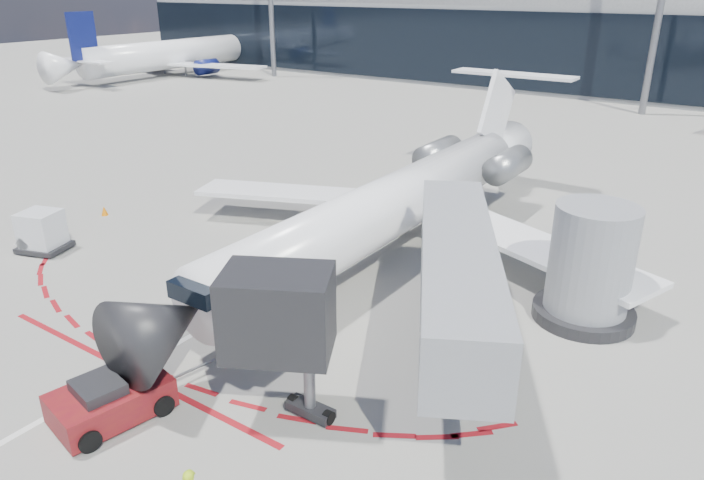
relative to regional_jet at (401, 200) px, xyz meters
The scene contains 10 objects.
ground 4.80m from the regional_jet, 124.27° to the right, with size 260.00×260.00×0.00m, color gray.
apron_centerline 3.70m from the regional_jet, 149.59° to the right, with size 0.25×40.00×0.01m, color silver.
apron_stop_bar 15.23m from the regional_jet, 98.71° to the right, with size 14.00×0.25×0.01m, color maroon.
terminal_building 61.97m from the regional_jet, 92.11° to the left, with size 150.00×24.15×24.00m.
jet_bridge 9.85m from the regional_jet, 40.16° to the right, with size 10.03×15.20×4.90m.
regional_jet is the anchor object (origin of this frame).
pushback_tug 16.84m from the regional_jet, 92.06° to the right, with size 2.87×5.56×1.42m.
uld_container 18.09m from the regional_jet, 144.59° to the right, with size 2.69×2.48×2.08m.
safety_cone_left 17.75m from the regional_jet, 161.74° to the right, with size 0.40×0.40×0.55m, color orange.
bg_airliner_0 71.66m from the regional_jet, 147.34° to the left, with size 35.77×37.87×11.57m, color white, non-canonical shape.
Camera 1 is at (16.94, -22.40, 12.60)m, focal length 32.00 mm.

